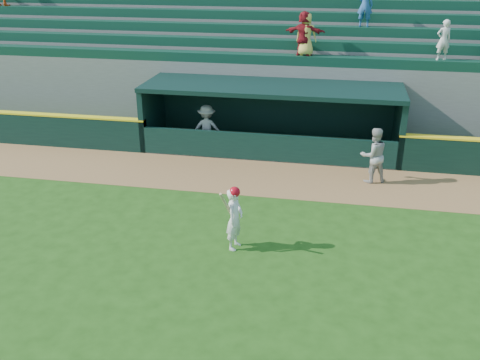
# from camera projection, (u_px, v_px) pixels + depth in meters

# --- Properties ---
(ground) EXTENTS (120.00, 120.00, 0.00)m
(ground) POSITION_uv_depth(u_px,v_px,m) (228.00, 253.00, 13.30)
(ground) COLOR #204A12
(ground) RESTS_ON ground
(warning_track) EXTENTS (40.00, 3.00, 0.01)m
(warning_track) POSITION_uv_depth(u_px,v_px,m) (259.00, 177.00, 17.72)
(warning_track) COLOR olive
(warning_track) RESTS_ON ground
(dugout_player_front) EXTENTS (1.08, 0.97, 1.82)m
(dugout_player_front) POSITION_uv_depth(u_px,v_px,m) (374.00, 155.00, 17.08)
(dugout_player_front) COLOR #A7A7A2
(dugout_player_front) RESTS_ON ground
(dugout_player_inside) EXTENTS (1.23, 0.83, 1.76)m
(dugout_player_inside) POSITION_uv_depth(u_px,v_px,m) (207.00, 128.00, 19.76)
(dugout_player_inside) COLOR #A3A39E
(dugout_player_inside) RESTS_ON ground
(dugout) EXTENTS (9.40, 2.80, 2.46)m
(dugout) POSITION_uv_depth(u_px,v_px,m) (272.00, 113.00, 19.99)
(dugout) COLOR slate
(dugout) RESTS_ON ground
(stands) EXTENTS (34.50, 6.29, 7.04)m
(stands) POSITION_uv_depth(u_px,v_px,m) (286.00, 62.00, 23.70)
(stands) COLOR slate
(stands) RESTS_ON ground
(batter_at_plate) EXTENTS (0.54, 0.80, 1.69)m
(batter_at_plate) POSITION_uv_depth(u_px,v_px,m) (235.00, 218.00, 13.21)
(batter_at_plate) COLOR white
(batter_at_plate) RESTS_ON ground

